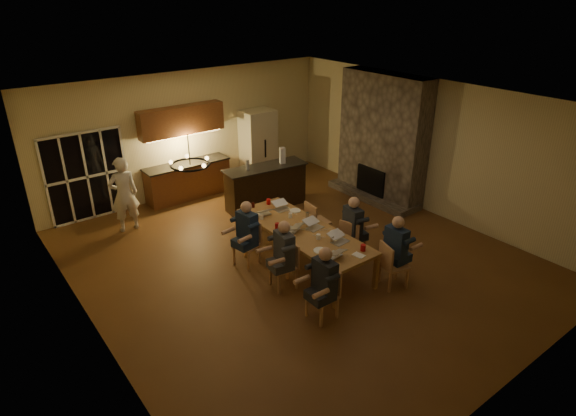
{
  "coord_description": "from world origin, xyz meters",
  "views": [
    {
      "loc": [
        -5.34,
        -6.66,
        5.1
      ],
      "look_at": [
        0.0,
        0.3,
        1.02
      ],
      "focal_mm": 30.0,
      "sensor_mm": 36.0,
      "label": 1
    }
  ],
  "objects_px": {
    "bar_island": "(266,187)",
    "bar_bottle": "(248,165)",
    "chandelier": "(190,165)",
    "redcup_far": "(268,202)",
    "chair_left_far": "(246,244)",
    "standing_person": "(124,194)",
    "laptop_f": "(282,205)",
    "refrigerator": "(258,146)",
    "redcup_mid": "(277,226)",
    "mug_front": "(318,237)",
    "laptop_d": "(315,223)",
    "laptop_a": "(333,251)",
    "chair_right_far": "(318,221)",
    "laptop_e": "(263,209)",
    "redcup_near": "(363,248)",
    "chair_right_mid": "(353,239)",
    "mug_mid": "(290,215)",
    "dining_table": "(303,246)",
    "person_right_near": "(395,251)",
    "laptop_c": "(292,226)",
    "can_silver": "(332,240)",
    "chair_right_near": "(394,265)",
    "bar_blender": "(282,155)",
    "mug_back": "(261,217)",
    "plate_near": "(336,233)",
    "plate_left": "(320,250)",
    "person_left_far": "(247,234)",
    "chair_left_near": "(322,295)",
    "person_left_mid": "(284,256)",
    "person_left_near": "(324,285)",
    "chair_left_mid": "(283,266)",
    "laptop_b": "(340,237)",
    "plate_far": "(295,211)"
  },
  "relations": [
    {
      "from": "bar_island",
      "to": "bar_bottle",
      "type": "bearing_deg",
      "value": 178.14
    },
    {
      "from": "chandelier",
      "to": "redcup_far",
      "type": "relative_size",
      "value": 4.82
    },
    {
      "from": "chair_left_far",
      "to": "redcup_far",
      "type": "relative_size",
      "value": 7.42
    },
    {
      "from": "standing_person",
      "to": "laptop_f",
      "type": "relative_size",
      "value": 5.42
    },
    {
      "from": "refrigerator",
      "to": "redcup_mid",
      "type": "height_order",
      "value": "refrigerator"
    },
    {
      "from": "mug_front",
      "to": "standing_person",
      "type": "bearing_deg",
      "value": 118.82
    },
    {
      "from": "standing_person",
      "to": "laptop_d",
      "type": "relative_size",
      "value": 5.42
    },
    {
      "from": "laptop_a",
      "to": "chair_right_far",
      "type": "bearing_deg",
      "value": -130.76
    },
    {
      "from": "laptop_e",
      "to": "redcup_near",
      "type": "distance_m",
      "value": 2.42
    },
    {
      "from": "standing_person",
      "to": "laptop_e",
      "type": "distance_m",
      "value": 3.22
    },
    {
      "from": "chair_right_mid",
      "to": "mug_mid",
      "type": "relative_size",
      "value": 8.9
    },
    {
      "from": "dining_table",
      "to": "laptop_e",
      "type": "distance_m",
      "value": 1.19
    },
    {
      "from": "chair_right_far",
      "to": "refrigerator",
      "type": "bearing_deg",
      "value": -9.57
    },
    {
      "from": "person_right_near",
      "to": "chandelier",
      "type": "relative_size",
      "value": 2.39
    },
    {
      "from": "laptop_c",
      "to": "can_silver",
      "type": "relative_size",
      "value": 2.67
    },
    {
      "from": "chair_right_near",
      "to": "refrigerator",
      "type": "bearing_deg",
      "value": 6.54
    },
    {
      "from": "chair_right_mid",
      "to": "bar_blender",
      "type": "bearing_deg",
      "value": -27.27
    },
    {
      "from": "mug_mid",
      "to": "bar_bottle",
      "type": "relative_size",
      "value": 0.42
    },
    {
      "from": "laptop_f",
      "to": "mug_back",
      "type": "distance_m",
      "value": 0.62
    },
    {
      "from": "plate_near",
      "to": "plate_left",
      "type": "bearing_deg",
      "value": -155.05
    },
    {
      "from": "person_right_near",
      "to": "chandelier",
      "type": "xyz_separation_m",
      "value": [
        -3.35,
        1.19,
        2.06
      ]
    },
    {
      "from": "can_silver",
      "to": "person_left_far",
      "type": "bearing_deg",
      "value": 126.83
    },
    {
      "from": "chair_left_near",
      "to": "redcup_far",
      "type": "height_order",
      "value": "chair_left_near"
    },
    {
      "from": "mug_front",
      "to": "bar_bottle",
      "type": "distance_m",
      "value": 3.27
    },
    {
      "from": "person_right_near",
      "to": "mug_mid",
      "type": "bearing_deg",
      "value": 20.08
    },
    {
      "from": "laptop_d",
      "to": "can_silver",
      "type": "height_order",
      "value": "laptop_d"
    },
    {
      "from": "person_left_mid",
      "to": "person_left_far",
      "type": "distance_m",
      "value": 1.1
    },
    {
      "from": "chair_right_mid",
      "to": "laptop_e",
      "type": "relative_size",
      "value": 2.78
    },
    {
      "from": "person_right_near",
      "to": "mug_mid",
      "type": "relative_size",
      "value": 13.8
    },
    {
      "from": "chair_right_near",
      "to": "redcup_mid",
      "type": "xyz_separation_m",
      "value": [
        -1.21,
        1.99,
        0.37
      ]
    },
    {
      "from": "laptop_c",
      "to": "plate_left",
      "type": "height_order",
      "value": "laptop_c"
    },
    {
      "from": "laptop_d",
      "to": "redcup_far",
      "type": "xyz_separation_m",
      "value": [
        -0.06,
        1.49,
        -0.05
      ]
    },
    {
      "from": "dining_table",
      "to": "redcup_far",
      "type": "height_order",
      "value": "redcup_far"
    },
    {
      "from": "dining_table",
      "to": "chandelier",
      "type": "height_order",
      "value": "chandelier"
    },
    {
      "from": "mug_front",
      "to": "laptop_d",
      "type": "bearing_deg",
      "value": 58.21
    },
    {
      "from": "person_left_far",
      "to": "bar_blender",
      "type": "xyz_separation_m",
      "value": [
        2.35,
        1.99,
        0.59
      ]
    },
    {
      "from": "chair_left_near",
      "to": "bar_bottle",
      "type": "xyz_separation_m",
      "value": [
        1.36,
        4.29,
        0.76
      ]
    },
    {
      "from": "person_left_near",
      "to": "plate_near",
      "type": "xyz_separation_m",
      "value": [
        1.29,
        1.12,
        0.07
      ]
    },
    {
      "from": "mug_front",
      "to": "chair_right_near",
      "type": "bearing_deg",
      "value": -54.3
    },
    {
      "from": "chair_left_mid",
      "to": "laptop_d",
      "type": "relative_size",
      "value": 2.78
    },
    {
      "from": "laptop_c",
      "to": "laptop_b",
      "type": "bearing_deg",
      "value": 88.89
    },
    {
      "from": "chair_left_near",
      "to": "can_silver",
      "type": "distance_m",
      "value": 1.31
    },
    {
      "from": "chair_right_mid",
      "to": "laptop_c",
      "type": "distance_m",
      "value": 1.34
    },
    {
      "from": "laptop_d",
      "to": "redcup_far",
      "type": "bearing_deg",
      "value": 85.23
    },
    {
      "from": "refrigerator",
      "to": "mug_front",
      "type": "distance_m",
      "value": 5.22
    },
    {
      "from": "standing_person",
      "to": "can_silver",
      "type": "relative_size",
      "value": 14.45
    },
    {
      "from": "bar_blender",
      "to": "plate_left",
      "type": "bearing_deg",
      "value": -97.24
    },
    {
      "from": "person_left_mid",
      "to": "plate_left",
      "type": "xyz_separation_m",
      "value": [
        0.55,
        -0.34,
        0.07
      ]
    },
    {
      "from": "plate_far",
      "to": "plate_near",
      "type": "bearing_deg",
      "value": -90.02
    },
    {
      "from": "chair_left_mid",
      "to": "laptop_c",
      "type": "bearing_deg",
      "value": 140.88
    }
  ]
}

